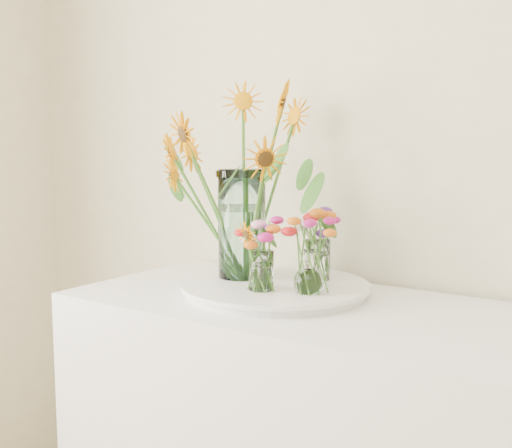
% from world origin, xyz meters
% --- Properties ---
extents(tray, '(0.48, 0.48, 0.02)m').
position_xyz_m(tray, '(-0.73, 1.96, 0.91)').
color(tray, white).
rests_on(tray, counter).
extents(mason_jar, '(0.15, 0.15, 0.31)m').
position_xyz_m(mason_jar, '(-0.85, 1.98, 1.08)').
color(mason_jar, '#A5DBD0').
rests_on(mason_jar, tray).
extents(sunflower_bouquet, '(0.88, 0.88, 0.56)m').
position_xyz_m(sunflower_bouquet, '(-0.85, 1.98, 1.20)').
color(sunflower_bouquet, orange).
rests_on(sunflower_bouquet, tray).
extents(small_vase_a, '(0.08, 0.08, 0.11)m').
position_xyz_m(small_vase_a, '(-0.71, 1.87, 0.98)').
color(small_vase_a, white).
rests_on(small_vase_a, tray).
extents(wildflower_posy_a, '(0.17, 0.17, 0.20)m').
position_xyz_m(wildflower_posy_a, '(-0.71, 1.87, 1.02)').
color(wildflower_posy_a, '#D76012').
rests_on(wildflower_posy_a, tray).
extents(small_vase_b, '(0.11, 0.11, 0.12)m').
position_xyz_m(small_vase_b, '(-0.60, 1.91, 0.98)').
color(small_vase_b, white).
rests_on(small_vase_b, tray).
extents(wildflower_posy_b, '(0.20, 0.20, 0.21)m').
position_xyz_m(wildflower_posy_b, '(-0.60, 1.91, 1.03)').
color(wildflower_posy_b, '#D76012').
rests_on(wildflower_posy_b, tray).
extents(small_vase_c, '(0.08, 0.08, 0.12)m').
position_xyz_m(small_vase_c, '(-0.66, 2.07, 0.98)').
color(small_vase_c, white).
rests_on(small_vase_c, tray).
extents(wildflower_posy_c, '(0.20, 0.20, 0.21)m').
position_xyz_m(wildflower_posy_c, '(-0.66, 2.07, 1.03)').
color(wildflower_posy_c, '#D76012').
rests_on(wildflower_posy_c, tray).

